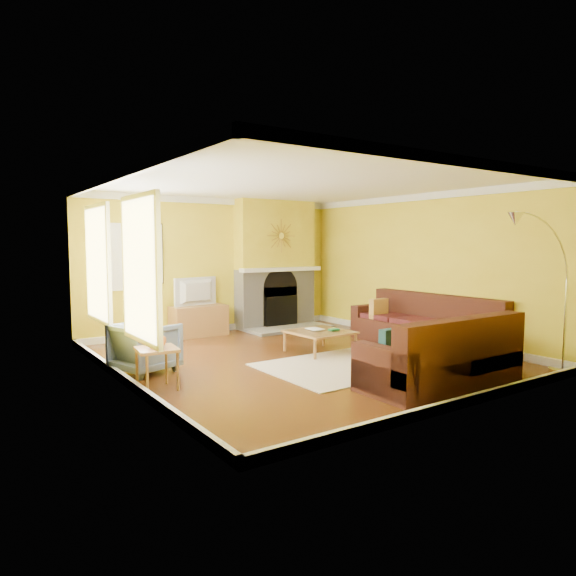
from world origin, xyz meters
TOP-DOWN VIEW (x-y plane):
  - floor at (0.00, 0.00)m, footprint 5.50×6.00m
  - ceiling at (0.00, 0.00)m, footprint 5.50×6.00m
  - wall_back at (0.00, 3.01)m, footprint 5.50×0.02m
  - wall_front at (0.00, -3.01)m, footprint 5.50×0.02m
  - wall_left at (-2.76, 0.00)m, footprint 0.02×6.00m
  - wall_right at (2.76, 0.00)m, footprint 0.02×6.00m
  - baseboard at (0.00, 0.00)m, footprint 5.50×6.00m
  - crown_molding at (0.00, 0.00)m, footprint 5.50×6.00m
  - window_left_near at (-2.72, 1.30)m, footprint 0.06×1.22m
  - window_left_far at (-2.72, -0.60)m, footprint 0.06×1.22m
  - window_back at (-1.90, 2.96)m, footprint 0.82×0.06m
  - wall_art at (-1.25, 2.97)m, footprint 0.34×0.04m
  - fireplace at (1.35, 2.80)m, footprint 1.80×0.40m
  - mantel at (1.35, 2.56)m, footprint 1.92×0.22m
  - hearth at (1.35, 2.25)m, footprint 1.80×0.70m
  - sunburst at (1.35, 2.57)m, footprint 0.70×0.04m
  - rug at (0.27, -0.81)m, footprint 2.40×1.80m
  - sectional_sofa at (1.11, -0.89)m, footprint 3.29×3.63m
  - coffee_table at (0.51, 0.16)m, footprint 0.97×0.97m
  - media_console at (-0.49, 2.70)m, footprint 1.07×0.48m
  - tv at (-0.49, 2.70)m, footprint 0.96×0.30m
  - subwoofer at (-0.10, 2.72)m, footprint 0.28×0.28m
  - armchair at (-2.29, 0.52)m, footprint 0.97×0.95m
  - side_table at (-2.46, -0.42)m, footprint 0.53×0.53m
  - vase at (-2.46, -0.42)m, footprint 0.27×0.27m
  - book at (0.37, 0.25)m, footprint 0.21×0.29m
  - arc_lamp at (1.90, -2.80)m, footprint 1.37×0.36m

SIDE VIEW (x-z plane):
  - floor at x=0.00m, z-range -0.02..0.00m
  - rug at x=0.27m, z-range 0.00..0.02m
  - hearth at x=1.35m, z-range 0.00..0.06m
  - baseboard at x=0.00m, z-range 0.00..0.12m
  - subwoofer at x=-0.10m, z-range 0.00..0.28m
  - coffee_table at x=0.51m, z-range 0.00..0.36m
  - side_table at x=-2.46m, z-range 0.00..0.52m
  - media_console at x=-0.49m, z-range 0.00..0.59m
  - armchair at x=-2.29m, z-range 0.00..0.70m
  - book at x=0.37m, z-range 0.36..0.39m
  - sectional_sofa at x=1.11m, z-range 0.00..0.90m
  - vase at x=-2.46m, z-range 0.52..0.77m
  - tv at x=-0.49m, z-range 0.59..1.14m
  - arc_lamp at x=1.90m, z-range 0.00..2.16m
  - mantel at x=1.35m, z-range 1.21..1.29m
  - wall_back at x=0.00m, z-range 0.00..2.70m
  - wall_front at x=0.00m, z-range 0.00..2.70m
  - wall_left at x=-2.76m, z-range 0.00..2.70m
  - wall_right at x=2.76m, z-range 0.00..2.70m
  - fireplace at x=1.35m, z-range 0.00..2.70m
  - window_left_near at x=-2.72m, z-range 0.64..2.36m
  - window_left_far at x=-2.72m, z-range 0.64..2.36m
  - window_back at x=-1.90m, z-range 0.94..2.16m
  - wall_art at x=-1.25m, z-range 1.03..2.17m
  - sunburst at x=1.35m, z-range 1.60..2.30m
  - crown_molding at x=0.00m, z-range 2.58..2.70m
  - ceiling at x=0.00m, z-range 2.70..2.72m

